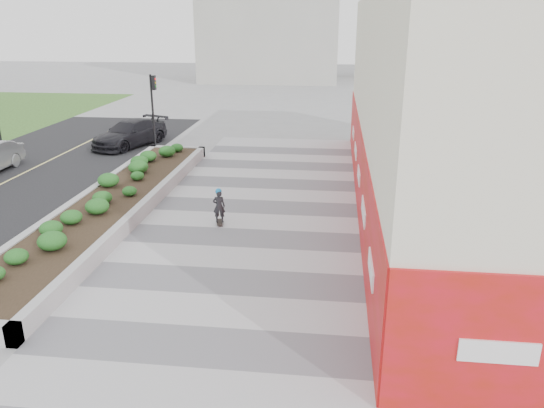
{
  "coord_description": "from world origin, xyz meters",
  "views": [
    {
      "loc": [
        2.95,
        -11.51,
        7.08
      ],
      "look_at": [
        0.93,
        5.49,
        1.1
      ],
      "focal_mm": 35.0,
      "sensor_mm": 36.0,
      "label": 1
    }
  ],
  "objects": [
    {
      "name": "skateboarder",
      "position": [
        -1.09,
        6.19,
        0.7
      ],
      "size": [
        0.48,
        0.75,
        1.37
      ],
      "rotation": [
        0.0,
        0.0,
        0.24
      ],
      "color": "beige",
      "rests_on": "ground"
    },
    {
      "name": "planter",
      "position": [
        -5.5,
        7.0,
        0.42
      ],
      "size": [
        3.0,
        18.0,
        0.9
      ],
      "color": "#9E9EA0",
      "rests_on": "ground"
    },
    {
      "name": "car_dark",
      "position": [
        -8.95,
        17.97,
        0.75
      ],
      "size": [
        3.77,
        5.56,
        1.49
      ],
      "primitive_type": "imported",
      "rotation": [
        0.0,
        0.0,
        -0.36
      ],
      "color": "black",
      "rests_on": "ground"
    },
    {
      "name": "ground",
      "position": [
        0.0,
        0.0,
        0.0
      ],
      "size": [
        160.0,
        160.0,
        0.0
      ],
      "primitive_type": "plane",
      "color": "gray",
      "rests_on": "ground"
    },
    {
      "name": "traffic_signal_near",
      "position": [
        -7.23,
        17.5,
        2.76
      ],
      "size": [
        0.33,
        0.28,
        4.2
      ],
      "color": "black",
      "rests_on": "ground"
    },
    {
      "name": "walkway",
      "position": [
        0.0,
        3.0,
        0.01
      ],
      "size": [
        8.0,
        36.0,
        0.01
      ],
      "primitive_type": "cube",
      "color": "#A8A8AD",
      "rests_on": "ground"
    },
    {
      "name": "manhole_cover",
      "position": [
        0.5,
        3.0,
        0.0
      ],
      "size": [
        0.44,
        0.44,
        0.01
      ],
      "primitive_type": "cylinder",
      "color": "#595654",
      "rests_on": "ground"
    },
    {
      "name": "building",
      "position": [
        6.98,
        8.98,
        3.98
      ],
      "size": [
        6.04,
        24.08,
        8.0
      ],
      "color": "beige",
      "rests_on": "ground"
    }
  ]
}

